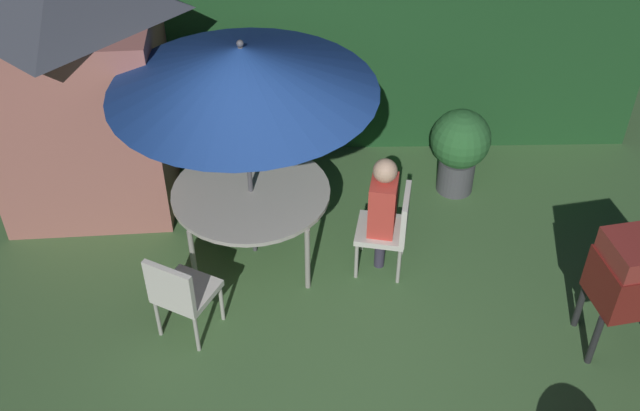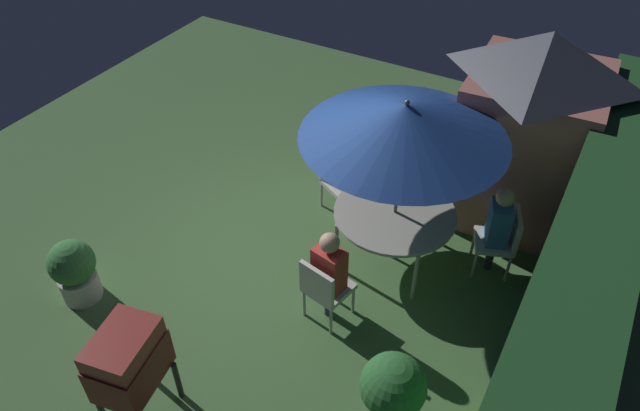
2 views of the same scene
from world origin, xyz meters
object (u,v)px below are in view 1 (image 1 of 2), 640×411
(potted_plant_by_shed, at_px, (460,146))
(garden_shed, at_px, (78,82))
(chair_toward_hedge, at_px, (180,292))
(person_in_red, at_px, (383,203))
(patio_umbrella, at_px, (242,69))
(chair_far_side, at_px, (215,137))
(person_in_blue, at_px, (215,121))
(patio_table, at_px, (251,194))
(chair_near_shed, at_px, (391,226))

(potted_plant_by_shed, bearing_deg, garden_shed, 178.48)
(chair_toward_hedge, relative_size, person_in_red, 0.71)
(patio_umbrella, height_order, potted_plant_by_shed, patio_umbrella)
(chair_far_side, bearing_deg, patio_umbrella, -69.80)
(potted_plant_by_shed, xyz_separation_m, person_in_blue, (-2.56, 0.21, 0.22))
(garden_shed, bearing_deg, patio_table, -31.27)
(chair_far_side, bearing_deg, person_in_red, -41.41)
(garden_shed, height_order, chair_far_side, garden_shed)
(patio_umbrella, relative_size, person_in_red, 1.84)
(potted_plant_by_shed, bearing_deg, patio_table, -156.19)
(chair_near_shed, height_order, potted_plant_by_shed, potted_plant_by_shed)
(patio_table, bearing_deg, garden_shed, 148.73)
(chair_near_shed, bearing_deg, chair_toward_hedge, -156.40)
(patio_umbrella, xyz_separation_m, chair_far_side, (-0.45, 1.23, -1.52))
(chair_far_side, relative_size, chair_toward_hedge, 1.00)
(patio_umbrella, xyz_separation_m, person_in_red, (1.22, -0.24, -1.26))
(garden_shed, bearing_deg, person_in_blue, 4.71)
(chair_far_side, bearing_deg, patio_table, -69.80)
(person_in_red, distance_m, person_in_blue, 2.15)
(chair_toward_hedge, bearing_deg, chair_far_side, 87.44)
(patio_table, relative_size, potted_plant_by_shed, 1.53)
(chair_near_shed, xyz_separation_m, person_in_blue, (-1.72, 1.41, 0.26))
(garden_shed, relative_size, person_in_red, 2.08)
(chair_near_shed, relative_size, person_in_red, 0.71)
(person_in_blue, bearing_deg, potted_plant_by_shed, -4.67)
(potted_plant_by_shed, bearing_deg, patio_umbrella, -156.19)
(garden_shed, relative_size, chair_near_shed, 2.91)
(person_in_red, bearing_deg, garden_shed, 156.36)
(patio_table, relative_size, patio_umbrella, 0.64)
(patio_table, height_order, person_in_red, person_in_red)
(garden_shed, relative_size, patio_umbrella, 1.13)
(chair_near_shed, relative_size, chair_toward_hedge, 1.00)
(chair_near_shed, bearing_deg, patio_table, 168.81)
(garden_shed, height_order, potted_plant_by_shed, garden_shed)
(chair_near_shed, xyz_separation_m, person_in_red, (-0.08, 0.02, 0.26))
(chair_far_side, relative_size, person_in_red, 0.71)
(garden_shed, bearing_deg, person_in_red, -23.64)
(chair_toward_hedge, bearing_deg, garden_shed, 118.85)
(garden_shed, distance_m, patio_umbrella, 2.13)
(potted_plant_by_shed, bearing_deg, chair_near_shed, -124.85)
(chair_far_side, bearing_deg, potted_plant_by_shed, -6.38)
(patio_umbrella, relative_size, person_in_blue, 1.84)
(garden_shed, distance_m, chair_near_shed, 3.39)
(patio_table, relative_size, chair_far_side, 1.65)
(patio_table, distance_m, patio_umbrella, 1.33)
(chair_toward_hedge, distance_m, potted_plant_by_shed, 3.36)
(person_in_red, bearing_deg, chair_toward_hedge, -154.96)
(patio_table, distance_m, chair_far_side, 1.33)
(garden_shed, relative_size, chair_far_side, 2.91)
(chair_toward_hedge, relative_size, potted_plant_by_shed, 0.92)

